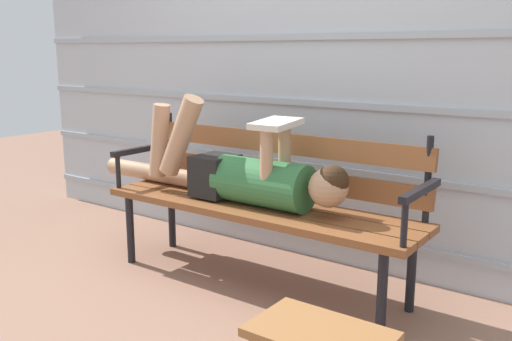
% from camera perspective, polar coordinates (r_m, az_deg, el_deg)
% --- Properties ---
extents(ground_plane, '(12.00, 12.00, 0.00)m').
position_cam_1_polar(ground_plane, '(2.99, -0.74, -11.87)').
color(ground_plane, '#936B56').
extents(house_siding, '(4.74, 0.08, 2.22)m').
position_cam_1_polar(house_siding, '(3.26, 5.85, 10.15)').
color(house_siding, '#B2BCC6').
rests_on(house_siding, ground).
extents(park_bench, '(1.77, 0.46, 0.84)m').
position_cam_1_polar(park_bench, '(2.94, 0.77, -2.41)').
color(park_bench, brown).
rests_on(park_bench, ground).
extents(reclining_person, '(1.70, 0.26, 0.56)m').
position_cam_1_polar(reclining_person, '(2.92, -1.67, -0.24)').
color(reclining_person, '#33703D').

